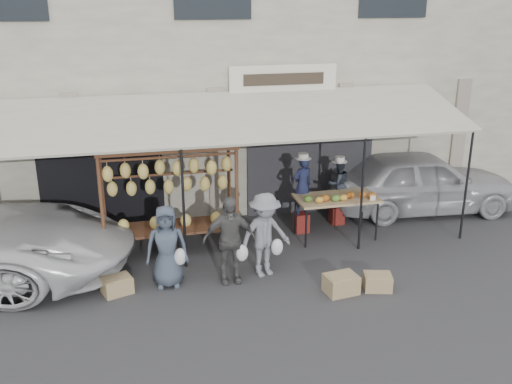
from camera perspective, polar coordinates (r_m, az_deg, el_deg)
ground_plane at (r=10.12m, az=-0.52°, el=-9.71°), size 90.00×90.00×0.00m
shophouse at (r=15.32m, az=-6.09°, el=14.40°), size 24.00×6.15×7.30m
awning at (r=11.34m, az=-3.07°, el=7.36°), size 10.00×2.35×2.92m
banana_rack at (r=10.95m, az=-8.75°, el=1.30°), size 2.60×0.90×2.24m
produce_table at (r=11.92m, az=8.13°, el=-0.69°), size 1.70×0.90×1.04m
vendor_left at (r=12.12m, az=4.66°, el=0.65°), size 0.53×0.42×1.26m
vendor_right at (r=12.69m, az=8.23°, el=0.86°), size 0.60×0.51×1.07m
customer_left at (r=10.05m, az=-8.91°, el=-5.40°), size 0.76×0.53×1.49m
customer_mid at (r=10.06m, az=-2.71°, el=-4.81°), size 0.95×0.41×1.61m
customer_right at (r=10.28m, az=0.88°, el=-4.32°), size 1.14×0.85×1.58m
stool_left at (r=12.41m, az=4.56°, el=-3.04°), size 0.31×0.31×0.42m
stool_right at (r=12.94m, az=8.08°, el=-2.25°), size 0.36×0.36×0.41m
crate_near_a at (r=10.05m, az=8.50°, el=-9.08°), size 0.60×0.48×0.33m
crate_near_b at (r=10.28m, az=12.06°, el=-8.78°), size 0.55×0.47×0.28m
crate_far at (r=10.22m, az=-13.73°, el=-9.05°), size 0.58×0.51×0.29m
sedan at (r=13.93m, az=16.22°, el=1.05°), size 4.46×2.09×1.48m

